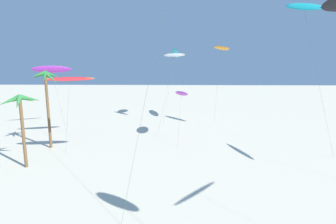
{
  "coord_description": "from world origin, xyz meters",
  "views": [
    {
      "loc": [
        0.63,
        5.06,
        11.19
      ],
      "look_at": [
        0.03,
        25.19,
        7.57
      ],
      "focal_mm": 28.48,
      "sensor_mm": 36.0,
      "label": 1
    }
  ],
  "objects_px": {
    "flying_kite_2": "(52,69)",
    "flying_kite_11": "(221,48)",
    "palm_tree_1": "(21,107)",
    "flying_kite_8": "(181,93)",
    "flying_kite_6": "(69,79)",
    "palm_tree_2": "(46,85)",
    "flying_kite_10": "(175,53)",
    "flying_kite_0": "(304,7)",
    "flying_kite_3": "(174,55)"
  },
  "relations": [
    {
      "from": "palm_tree_1",
      "to": "flying_kite_8",
      "type": "distance_m",
      "value": 21.22
    },
    {
      "from": "flying_kite_10",
      "to": "flying_kite_6",
      "type": "bearing_deg",
      "value": -136.67
    },
    {
      "from": "palm_tree_1",
      "to": "flying_kite_0",
      "type": "bearing_deg",
      "value": 21.14
    },
    {
      "from": "palm_tree_2",
      "to": "flying_kite_10",
      "type": "xyz_separation_m",
      "value": [
        16.84,
        19.4,
        4.82
      ]
    },
    {
      "from": "flying_kite_6",
      "to": "flying_kite_11",
      "type": "xyz_separation_m",
      "value": [
        24.05,
        11.7,
        5.08
      ]
    },
    {
      "from": "flying_kite_0",
      "to": "palm_tree_1",
      "type": "bearing_deg",
      "value": -158.86
    },
    {
      "from": "flying_kite_2",
      "to": "palm_tree_2",
      "type": "bearing_deg",
      "value": -68.87
    },
    {
      "from": "flying_kite_11",
      "to": "flying_kite_2",
      "type": "bearing_deg",
      "value": -170.22
    },
    {
      "from": "flying_kite_6",
      "to": "flying_kite_10",
      "type": "height_order",
      "value": "flying_kite_10"
    },
    {
      "from": "flying_kite_0",
      "to": "flying_kite_11",
      "type": "bearing_deg",
      "value": 135.28
    },
    {
      "from": "palm_tree_1",
      "to": "flying_kite_8",
      "type": "height_order",
      "value": "palm_tree_1"
    },
    {
      "from": "palm_tree_2",
      "to": "flying_kite_2",
      "type": "bearing_deg",
      "value": 111.13
    },
    {
      "from": "flying_kite_2",
      "to": "flying_kite_8",
      "type": "xyz_separation_m",
      "value": [
        22.17,
        -5.93,
        -3.46
      ]
    },
    {
      "from": "flying_kite_2",
      "to": "flying_kite_3",
      "type": "bearing_deg",
      "value": 14.81
    },
    {
      "from": "flying_kite_6",
      "to": "flying_kite_8",
      "type": "xyz_separation_m",
      "value": [
        16.55,
        0.66,
        -2.17
      ]
    },
    {
      "from": "palm_tree_1",
      "to": "flying_kite_2",
      "type": "height_order",
      "value": "flying_kite_2"
    },
    {
      "from": "flying_kite_3",
      "to": "flying_kite_10",
      "type": "bearing_deg",
      "value": 84.34
    },
    {
      "from": "palm_tree_2",
      "to": "flying_kite_6",
      "type": "distance_m",
      "value": 4.9
    },
    {
      "from": "flying_kite_3",
      "to": "flying_kite_11",
      "type": "relative_size",
      "value": 0.9
    },
    {
      "from": "flying_kite_2",
      "to": "flying_kite_11",
      "type": "relative_size",
      "value": 0.74
    },
    {
      "from": "flying_kite_3",
      "to": "flying_kite_8",
      "type": "bearing_deg",
      "value": -83.91
    },
    {
      "from": "flying_kite_2",
      "to": "flying_kite_10",
      "type": "distance_m",
      "value": 22.9
    },
    {
      "from": "palm_tree_1",
      "to": "flying_kite_10",
      "type": "distance_m",
      "value": 31.69
    },
    {
      "from": "palm_tree_1",
      "to": "flying_kite_0",
      "type": "height_order",
      "value": "flying_kite_0"
    },
    {
      "from": "palm_tree_1",
      "to": "palm_tree_2",
      "type": "distance_m",
      "value": 7.18
    },
    {
      "from": "flying_kite_3",
      "to": "flying_kite_6",
      "type": "relative_size",
      "value": 1.42
    },
    {
      "from": "flying_kite_2",
      "to": "flying_kite_11",
      "type": "distance_m",
      "value": 30.35
    },
    {
      "from": "flying_kite_0",
      "to": "flying_kite_10",
      "type": "bearing_deg",
      "value": 145.08
    },
    {
      "from": "flying_kite_2",
      "to": "palm_tree_1",
      "type": "bearing_deg",
      "value": -75.03
    },
    {
      "from": "palm_tree_2",
      "to": "flying_kite_8",
      "type": "distance_m",
      "value": 18.67
    },
    {
      "from": "flying_kite_6",
      "to": "flying_kite_10",
      "type": "xyz_separation_m",
      "value": [
        15.58,
        14.7,
        4.29
      ]
    },
    {
      "from": "flying_kite_10",
      "to": "flying_kite_11",
      "type": "xyz_separation_m",
      "value": [
        8.47,
        -3.0,
        0.79
      ]
    },
    {
      "from": "flying_kite_3",
      "to": "flying_kite_11",
      "type": "distance_m",
      "value": 8.82
    },
    {
      "from": "flying_kite_11",
      "to": "flying_kite_10",
      "type": "bearing_deg",
      "value": 160.51
    },
    {
      "from": "palm_tree_1",
      "to": "flying_kite_11",
      "type": "relative_size",
      "value": 0.54
    },
    {
      "from": "palm_tree_1",
      "to": "flying_kite_8",
      "type": "relative_size",
      "value": 1.02
    },
    {
      "from": "flying_kite_2",
      "to": "flying_kite_8",
      "type": "distance_m",
      "value": 23.21
    },
    {
      "from": "flying_kite_6",
      "to": "flying_kite_11",
      "type": "relative_size",
      "value": 0.63
    },
    {
      "from": "flying_kite_11",
      "to": "palm_tree_2",
      "type": "bearing_deg",
      "value": -147.04
    },
    {
      "from": "palm_tree_1",
      "to": "flying_kite_2",
      "type": "relative_size",
      "value": 0.73
    },
    {
      "from": "palm_tree_1",
      "to": "flying_kite_0",
      "type": "xyz_separation_m",
      "value": [
        34.78,
        13.45,
        12.65
      ]
    },
    {
      "from": "flying_kite_6",
      "to": "palm_tree_2",
      "type": "bearing_deg",
      "value": -104.98
    },
    {
      "from": "flying_kite_2",
      "to": "flying_kite_6",
      "type": "bearing_deg",
      "value": -49.52
    },
    {
      "from": "flying_kite_2",
      "to": "flying_kite_3",
      "type": "distance_m",
      "value": 21.82
    },
    {
      "from": "palm_tree_2",
      "to": "flying_kite_0",
      "type": "height_order",
      "value": "flying_kite_0"
    },
    {
      "from": "palm_tree_1",
      "to": "flying_kite_6",
      "type": "distance_m",
      "value": 11.89
    },
    {
      "from": "palm_tree_2",
      "to": "flying_kite_11",
      "type": "bearing_deg",
      "value": 32.96
    },
    {
      "from": "flying_kite_10",
      "to": "palm_tree_2",
      "type": "bearing_deg",
      "value": -130.96
    },
    {
      "from": "flying_kite_3",
      "to": "flying_kite_10",
      "type": "distance_m",
      "value": 2.62
    },
    {
      "from": "flying_kite_3",
      "to": "flying_kite_11",
      "type": "xyz_separation_m",
      "value": [
        8.72,
        -0.42,
        1.25
      ]
    }
  ]
}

